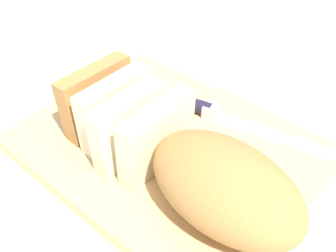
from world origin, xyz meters
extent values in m
plane|color=silver|center=(0.00, 0.00, 0.00)|extent=(3.00, 3.00, 0.00)
cube|color=tan|center=(0.00, 0.00, 0.01)|extent=(0.39, 0.31, 0.02)
ellipsoid|color=#A8753D|center=(-0.12, 0.04, 0.07)|extent=(0.19, 0.12, 0.09)
cube|color=beige|center=(-0.01, 0.04, 0.07)|extent=(0.03, 0.11, 0.09)
cube|color=beige|center=(0.02, 0.04, 0.07)|extent=(0.03, 0.11, 0.09)
cube|color=beige|center=(0.06, 0.03, 0.07)|extent=(0.03, 0.11, 0.09)
cube|color=#A8753D|center=(0.10, 0.03, 0.07)|extent=(0.03, 0.11, 0.09)
cube|color=silver|center=(-0.11, -0.11, 0.03)|extent=(0.22, 0.08, 0.00)
cylinder|color=black|center=(0.02, -0.08, 0.03)|extent=(0.07, 0.04, 0.02)
cube|color=silver|center=(-0.01, -0.08, 0.03)|extent=(0.03, 0.03, 0.02)
sphere|color=tan|center=(0.03, -0.03, 0.03)|extent=(0.01, 0.01, 0.01)
sphere|color=tan|center=(-0.02, 0.03, 0.03)|extent=(0.01, 0.01, 0.01)
camera|label=1|loc=(-0.25, 0.28, 0.38)|focal=40.96mm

